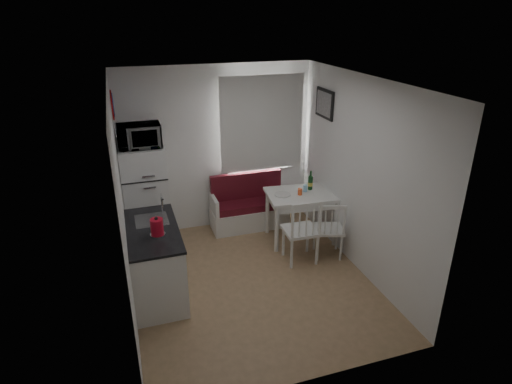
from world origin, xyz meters
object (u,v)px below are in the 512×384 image
(dining_table, at_px, (301,198))
(fridge, at_px, (146,197))
(chair_right, at_px, (332,225))
(kettle, at_px, (157,227))
(bench, at_px, (249,210))
(chair_left, at_px, (304,225))
(kitchen_counter, at_px, (155,260))
(microwave, at_px, (139,136))
(wine_bottle, at_px, (311,180))

(dining_table, height_order, fridge, fridge)
(chair_right, bearing_deg, kettle, -157.40)
(bench, distance_m, kettle, 2.34)
(chair_right, bearing_deg, chair_left, -161.86)
(kitchen_counter, height_order, microwave, microwave)
(chair_left, xyz_separation_m, microwave, (-1.99, 1.16, 1.12))
(dining_table, relative_size, fridge, 0.70)
(bench, relative_size, kettle, 5.22)
(fridge, bearing_deg, microwave, -90.00)
(chair_right, distance_m, wine_bottle, 0.85)
(fridge, distance_m, microwave, 0.94)
(fridge, bearing_deg, kettle, -88.81)
(bench, bearing_deg, chair_right, -57.96)
(wine_bottle, bearing_deg, chair_right, -90.00)
(bench, xyz_separation_m, wine_bottle, (0.82, -0.55, 0.63))
(chair_left, xyz_separation_m, fridge, (-1.99, 1.21, 0.18))
(chair_right, relative_size, fridge, 0.32)
(chair_right, bearing_deg, kitchen_counter, -162.30)
(bench, bearing_deg, chair_left, -73.82)
(kitchen_counter, xyz_separation_m, chair_right, (2.45, 0.04, 0.08))
(fridge, distance_m, wine_bottle, 2.47)
(bench, xyz_separation_m, fridge, (-1.61, -0.11, 0.49))
(chair_right, xyz_separation_m, microwave, (-2.43, 1.15, 1.19))
(dining_table, height_order, kettle, kettle)
(microwave, bearing_deg, kitchen_counter, -90.94)
(microwave, bearing_deg, chair_left, -30.20)
(chair_left, height_order, fridge, fridge)
(chair_left, distance_m, fridge, 2.34)
(kitchen_counter, distance_m, kettle, 0.60)
(wine_bottle, bearing_deg, dining_table, -151.72)
(bench, bearing_deg, fridge, -176.14)
(kettle, bearing_deg, dining_table, 22.35)
(bench, distance_m, chair_right, 1.56)
(bench, relative_size, microwave, 2.14)
(dining_table, xyz_separation_m, fridge, (-2.24, 0.54, 0.10))
(kitchen_counter, xyz_separation_m, microwave, (0.02, 1.19, 1.27))
(chair_right, height_order, kettle, kettle)
(dining_table, bearing_deg, kitchen_counter, -156.47)
(fridge, relative_size, microwave, 2.71)
(chair_left, distance_m, wine_bottle, 0.94)
(chair_right, bearing_deg, wine_bottle, 106.65)
(fridge, xyz_separation_m, kettle, (0.03, -1.45, 0.24))
(kitchen_counter, distance_m, chair_right, 2.45)
(kettle, bearing_deg, kitchen_counter, 103.55)
(chair_right, xyz_separation_m, wine_bottle, (-0.00, 0.76, 0.38))
(kettle, bearing_deg, bench, 44.59)
(kitchen_counter, height_order, chair_right, kitchen_counter)
(kettle, bearing_deg, fridge, 91.19)
(chair_right, bearing_deg, bench, 138.69)
(chair_right, height_order, microwave, microwave)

